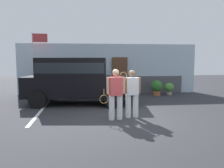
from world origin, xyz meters
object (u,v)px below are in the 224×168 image
object	(u,v)px
tennis_player_man	(116,94)
tennis_player_woman	(132,93)
potted_plant_by_porch	(157,87)
flag_pole	(36,53)
parked_suv	(76,78)
potted_plant_secondary	(169,88)

from	to	relation	value
tennis_player_man	tennis_player_woman	distance (m)	0.64
potted_plant_by_porch	flag_pole	size ratio (longest dim) A/B	0.25
tennis_player_woman	flag_pole	distance (m)	6.76
parked_suv	potted_plant_secondary	bearing A→B (deg)	28.59
tennis_player_man	tennis_player_woman	xyz separation A→B (m)	(0.59, 0.23, -0.01)
parked_suv	potted_plant_by_porch	bearing A→B (deg)	30.87
parked_suv	flag_pole	world-z (taller)	flag_pole
potted_plant_by_porch	potted_plant_secondary	distance (m)	0.77
parked_suv	flag_pole	distance (m)	3.48
parked_suv	tennis_player_man	size ratio (longest dim) A/B	2.87
parked_suv	potted_plant_secondary	size ratio (longest dim) A/B	7.07
flag_pole	potted_plant_secondary	bearing A→B (deg)	-3.44
potted_plant_secondary	flag_pole	bearing A→B (deg)	176.56
potted_plant_by_porch	potted_plant_secondary	bearing A→B (deg)	7.57
potted_plant_secondary	flag_pole	distance (m)	7.49
parked_suv	tennis_player_man	bearing A→B (deg)	-57.86
tennis_player_woman	parked_suv	bearing A→B (deg)	-58.51
tennis_player_woman	potted_plant_by_porch	world-z (taller)	tennis_player_woman
tennis_player_man	potted_plant_by_porch	bearing A→B (deg)	-129.34
potted_plant_secondary	potted_plant_by_porch	bearing A→B (deg)	-172.43
tennis_player_woman	potted_plant_secondary	world-z (taller)	tennis_player_woman
potted_plant_by_porch	flag_pole	xyz separation A→B (m)	(-6.47, 0.53, 1.86)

